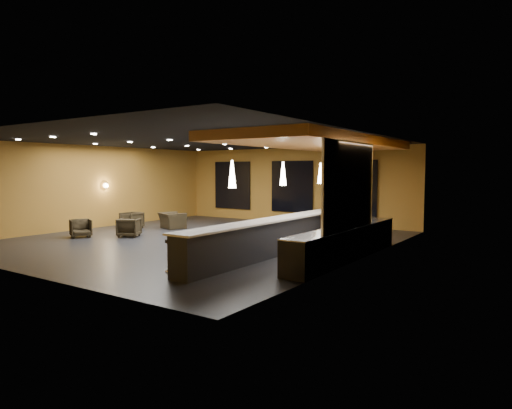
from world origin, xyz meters
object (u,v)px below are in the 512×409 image
Objects in this scene: staff_b at (357,218)px; armchair_d at (172,221)px; armchair_b at (129,227)px; staff_a at (333,222)px; pendant_0 at (232,174)px; bar_stool_4 at (303,225)px; bar_stool_3 at (278,229)px; bar_stool_1 at (222,243)px; armchair_a at (81,228)px; bar_stool_2 at (250,235)px; bar_stool_0 at (173,251)px; staff_c at (355,218)px; pendant_1 at (283,174)px; prep_counter at (345,244)px; pendant_2 at (320,173)px; bar_counter at (274,237)px; armchair_c at (132,220)px.

staff_b reaches higher than armchair_d.
staff_a is at bearing 166.29° from armchair_b.
pendant_0 is 0.97× the size of bar_stool_4.
bar_stool_1 is at bearing -87.27° from bar_stool_3.
bar_stool_4 is (6.77, 4.54, 0.13)m from armchair_a.
staff_b is 3.72m from bar_stool_2.
pendant_0 is 0.88× the size of bar_stool_0.
staff_c is 2.25× the size of armchair_b.
pendant_0 is at bearing -90.00° from pendant_1.
staff_a reaches higher than bar_stool_0.
armchair_a is at bearing 161.80° from bar_stool_0.
pendant_0 is at bearing -117.64° from staff_c.
staff_b is at bearing 62.84° from pendant_1.
bar_stool_4 reaches higher than armchair_b.
pendant_0 is 5.42m from staff_b.
bar_stool_0 reaches higher than armchair_d.
prep_counter is 3.06m from bar_stool_3.
pendant_1 is at bearing 180.00° from prep_counter.
pendant_2 is (-2.00, 2.50, 1.92)m from prep_counter.
staff_c is at bearing 35.69° from bar_stool_3.
pendant_2 is 0.86× the size of bar_stool_3.
bar_counter is 1.33× the size of prep_counter.
bar_stool_2 is 1.02× the size of bar_stool_4.
bar_counter reaches higher than armchair_b.
pendant_1 is 0.45× the size of staff_a.
bar_counter is 5.11× the size of staff_a.
pendant_2 is 7.27m from armchair_b.
staff_c is at bearing 64.77° from pendant_1.
bar_stool_2 is (-2.18, -3.00, -0.39)m from staff_c.
pendant_2 is 8.48m from armchair_c.
staff_a is 4.12m from bar_stool_1.
armchair_d is (-7.59, 0.45, -0.45)m from staff_a.
pendant_2 is at bearing 171.56° from staff_c.
armchair_d is (-8.05, -0.37, -0.56)m from staff_b.
armchair_d is 8.47m from bar_stool_0.
bar_counter is 7.74× the size of armchair_d.
prep_counter is at bearing -76.41° from staff_a.
staff_c is at bearing 171.48° from armchair_b.
bar_stool_0 is 1.04× the size of bar_stool_1.
pendant_0 is 2.50m from pendant_1.
pendant_0 is at bearing -76.98° from bar_stool_3.
bar_stool_4 is (-2.15, 0.36, -0.40)m from staff_c.
bar_stool_4 is (5.41, 3.45, 0.11)m from armchair_b.
pendant_0 is at bearing -121.32° from staff_a.
armchair_b is (-6.33, -2.97, -2.00)m from pendant_2.
prep_counter is at bearing 14.04° from bar_counter.
bar_counter is 8.32m from armchair_c.
pendant_2 is 0.96× the size of bar_stool_2.
staff_a is 1.51× the size of armchair_d.
pendant_0 is at bearing -25.53° from armchair_c.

